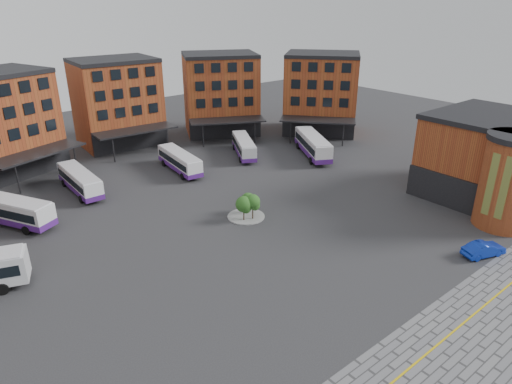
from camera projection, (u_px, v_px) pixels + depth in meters
ground at (307, 265)px, 44.19m from camera, size 160.00×160.00×0.00m
yellow_line at (454, 331)px, 35.44m from camera, size 26.00×0.15×0.02m
main_building at (96, 123)px, 65.61m from camera, size 94.14×42.48×14.60m
east_building at (489, 159)px, 56.73m from camera, size 17.40×15.40×10.60m
tree_island at (248, 204)px, 52.91m from camera, size 4.40×4.40×3.14m
bus_b at (9, 210)px, 51.49m from camera, size 7.70×11.33×3.22m
bus_c at (80, 181)px, 60.00m from camera, size 2.84×10.70×3.00m
bus_d at (180, 161)px, 67.30m from camera, size 3.51×10.71×2.96m
bus_e at (244, 146)px, 73.95m from camera, size 6.93×10.14×2.88m
bus_f at (313, 145)px, 73.73m from camera, size 8.38×11.94×3.42m
blue_car at (484, 249)px, 45.52m from camera, size 4.77×2.96×1.48m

